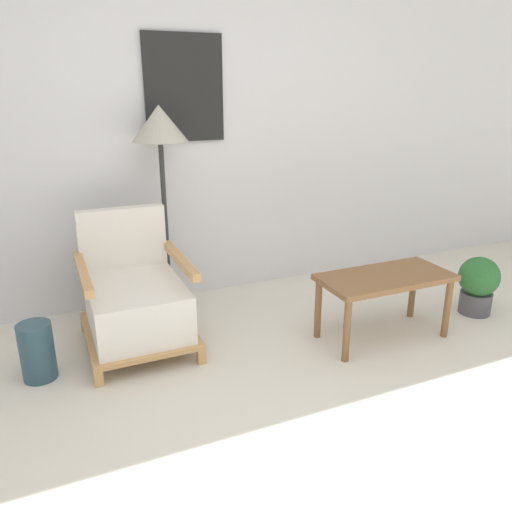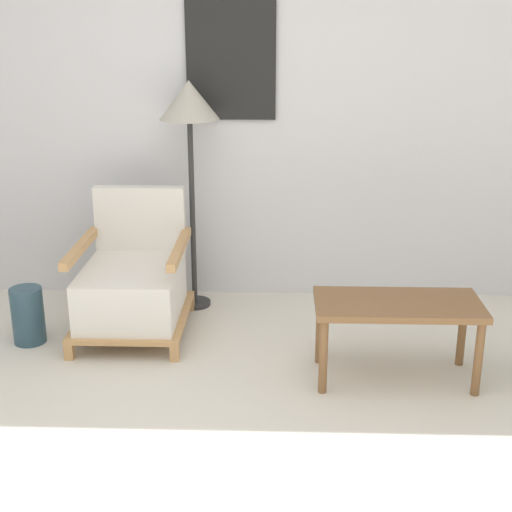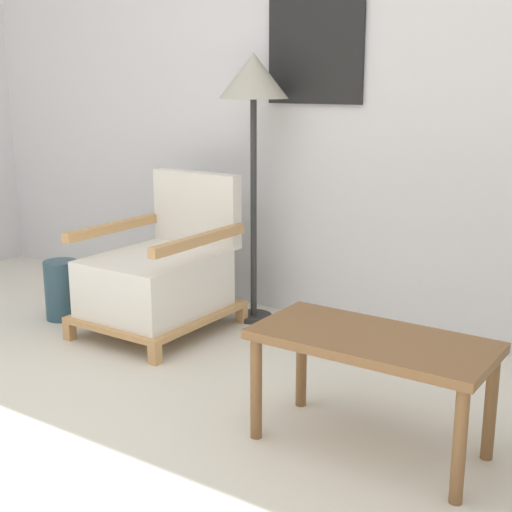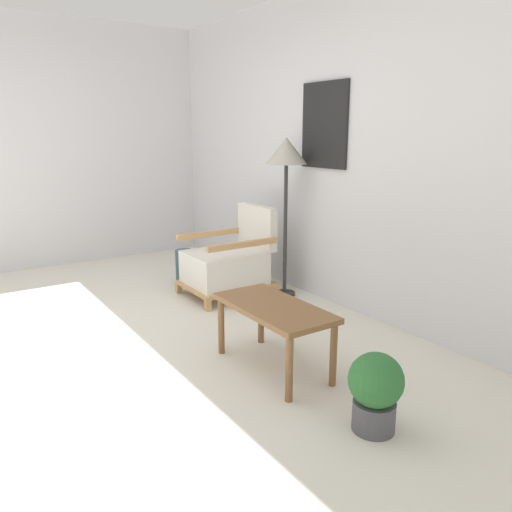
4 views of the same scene
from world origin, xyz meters
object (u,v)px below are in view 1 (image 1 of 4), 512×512
(armchair, at_px, (135,300))
(vase, at_px, (37,351))
(floor_lamp, at_px, (160,134))
(coffee_table, at_px, (385,284))
(potted_plant, at_px, (478,283))

(armchair, distance_m, vase, 0.63)
(floor_lamp, distance_m, vase, 1.54)
(floor_lamp, relative_size, vase, 4.35)
(vase, bearing_deg, coffee_table, -10.15)
(armchair, distance_m, coffee_table, 1.58)
(armchair, xyz_separation_m, potted_plant, (2.33, -0.52, -0.07))
(armchair, bearing_deg, potted_plant, -12.54)
(floor_lamp, height_order, coffee_table, floor_lamp)
(armchair, bearing_deg, coffee_table, -20.22)
(potted_plant, bearing_deg, coffee_table, -178.21)
(floor_lamp, xyz_separation_m, vase, (-0.90, -0.59, -1.10))
(armchair, xyz_separation_m, vase, (-0.59, -0.17, -0.13))
(coffee_table, distance_m, potted_plant, 0.86)
(armchair, bearing_deg, vase, -163.45)
(vase, height_order, potted_plant, potted_plant)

